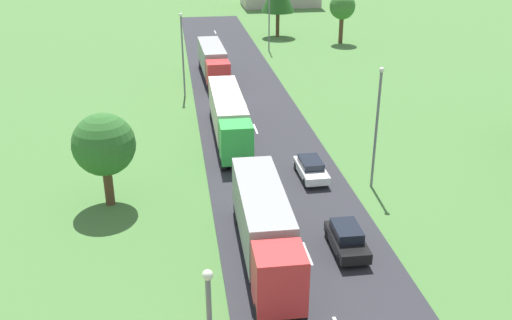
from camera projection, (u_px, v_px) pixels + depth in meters
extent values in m
cube|color=#2B2B30|center=(282.00, 193.00, 39.73)|extent=(10.00, 140.00, 0.06)
cube|color=white|center=(307.00, 253.00, 32.80)|extent=(0.16, 2.40, 0.01)
cube|color=white|center=(286.00, 201.00, 38.57)|extent=(0.16, 2.40, 0.01)
cube|color=white|center=(270.00, 163.00, 44.34)|extent=(0.16, 2.40, 0.01)
cube|color=white|center=(256.00, 129.00, 51.11)|extent=(0.16, 2.40, 0.01)
cube|color=white|center=(245.00, 103.00, 57.80)|extent=(0.16, 2.40, 0.01)
cube|color=white|center=(236.00, 82.00, 64.53)|extent=(0.16, 2.40, 0.01)
cube|color=white|center=(229.00, 66.00, 71.26)|extent=(0.16, 2.40, 0.01)
cube|color=white|center=(224.00, 53.00, 77.54)|extent=(0.16, 2.40, 0.01)
cube|color=white|center=(219.00, 41.00, 84.58)|extent=(0.16, 2.40, 0.01)
cube|color=white|center=(215.00, 32.00, 90.25)|extent=(0.16, 2.40, 0.01)
cube|color=red|center=(279.00, 279.00, 27.22)|extent=(2.48, 2.35, 3.02)
cube|color=black|center=(283.00, 283.00, 26.01)|extent=(2.10, 0.13, 1.33)
cube|color=gray|center=(261.00, 212.00, 32.59)|extent=(2.65, 9.12, 2.95)
cube|color=black|center=(261.00, 237.00, 33.27)|extent=(1.04, 8.64, 0.24)
cylinder|color=black|center=(302.00, 310.00, 27.44)|extent=(0.37, 1.01, 1.00)
cylinder|color=black|center=(259.00, 314.00, 27.19)|extent=(0.37, 1.01, 1.00)
cylinder|color=black|center=(272.00, 215.00, 35.91)|extent=(0.37, 1.01, 1.00)
cylinder|color=black|center=(239.00, 217.00, 35.65)|extent=(0.37, 1.01, 1.00)
cylinder|color=black|center=(269.00, 206.00, 36.89)|extent=(0.37, 1.01, 1.00)
cylinder|color=black|center=(237.00, 209.00, 36.64)|extent=(0.37, 1.01, 1.00)
cube|color=green|center=(236.00, 142.00, 43.05)|extent=(2.46, 2.32, 2.96)
cube|color=black|center=(238.00, 141.00, 41.84)|extent=(2.10, 0.12, 1.30)
cube|color=beige|center=(227.00, 109.00, 49.41)|extent=(2.60, 11.28, 2.77)
cube|color=black|center=(228.00, 126.00, 50.06)|extent=(0.99, 10.71, 0.24)
cylinder|color=black|center=(251.00, 162.00, 43.26)|extent=(0.36, 1.00, 1.00)
cylinder|color=black|center=(223.00, 164.00, 42.99)|extent=(0.36, 1.00, 1.00)
cylinder|color=black|center=(235.00, 114.00, 53.29)|extent=(0.36, 1.00, 1.00)
cylinder|color=black|center=(213.00, 115.00, 53.02)|extent=(0.36, 1.00, 1.00)
cylinder|color=black|center=(234.00, 109.00, 54.51)|extent=(0.36, 1.00, 1.00)
cylinder|color=black|center=(212.00, 110.00, 54.24)|extent=(0.36, 1.00, 1.00)
cube|color=red|center=(218.00, 74.00, 61.02)|extent=(2.50, 2.51, 2.65)
cube|color=black|center=(219.00, 73.00, 59.77)|extent=(2.10, 0.15, 1.17)
cube|color=gray|center=(212.00, 57.00, 66.60)|extent=(2.75, 9.65, 2.76)
cube|color=black|center=(212.00, 70.00, 67.25)|extent=(1.14, 9.13, 0.24)
cylinder|color=black|center=(229.00, 87.00, 61.17)|extent=(0.38, 1.01, 1.00)
cylinder|color=black|center=(209.00, 88.00, 60.84)|extent=(0.38, 1.01, 1.00)
cylinder|color=black|center=(218.00, 64.00, 70.04)|extent=(0.38, 1.01, 1.00)
cylinder|color=black|center=(201.00, 65.00, 69.71)|extent=(0.38, 1.01, 1.00)
cylinder|color=black|center=(217.00, 62.00, 71.08)|extent=(0.38, 1.01, 1.00)
cylinder|color=black|center=(201.00, 63.00, 70.75)|extent=(0.38, 1.01, 1.00)
cube|color=black|center=(347.00, 242.00, 32.77)|extent=(1.81, 3.97, 0.64)
cube|color=black|center=(347.00, 231.00, 32.70)|extent=(1.50, 2.23, 0.59)
cylinder|color=black|center=(367.00, 258.00, 31.78)|extent=(0.23, 0.64, 0.64)
cylinder|color=black|center=(340.00, 260.00, 31.59)|extent=(0.23, 0.64, 0.64)
cylinder|color=black|center=(353.00, 233.00, 34.21)|extent=(0.23, 0.64, 0.64)
cylinder|color=black|center=(328.00, 235.00, 34.02)|extent=(0.23, 0.64, 0.64)
cube|color=white|center=(311.00, 170.00, 41.70)|extent=(1.83, 4.21, 0.57)
cube|color=black|center=(311.00, 162.00, 41.67)|extent=(1.52, 2.37, 0.49)
cylinder|color=black|center=(327.00, 181.00, 40.65)|extent=(0.23, 0.64, 0.64)
cylinder|color=black|center=(305.00, 183.00, 40.42)|extent=(0.23, 0.64, 0.64)
cylinder|color=black|center=(316.00, 165.00, 43.22)|extent=(0.23, 0.64, 0.64)
cylinder|color=black|center=(296.00, 166.00, 42.98)|extent=(0.23, 0.64, 0.64)
sphere|color=silver|center=(208.00, 275.00, 18.09)|extent=(0.36, 0.36, 0.36)
cylinder|color=slate|center=(376.00, 132.00, 39.07)|extent=(0.18, 0.18, 8.40)
sphere|color=silver|center=(382.00, 70.00, 37.31)|extent=(0.36, 0.36, 0.36)
cylinder|color=slate|center=(183.00, 57.00, 58.55)|extent=(0.18, 0.18, 8.28)
sphere|color=silver|center=(181.00, 15.00, 56.81)|extent=(0.36, 0.36, 0.36)
cylinder|color=slate|center=(269.00, 23.00, 77.35)|extent=(0.18, 0.18, 7.70)
cylinder|color=#513823|center=(109.00, 185.00, 37.86)|extent=(0.62, 0.62, 2.78)
sphere|color=#2D6628|center=(104.00, 144.00, 36.67)|extent=(4.09, 4.09, 4.09)
cylinder|color=#513823|center=(341.00, 30.00, 82.63)|extent=(0.61, 0.61, 3.86)
sphere|color=#38702D|center=(342.00, 6.00, 81.29)|extent=(3.67, 3.67, 3.67)
cylinder|color=#513823|center=(278.00, 24.00, 86.70)|extent=(0.55, 0.55, 3.73)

